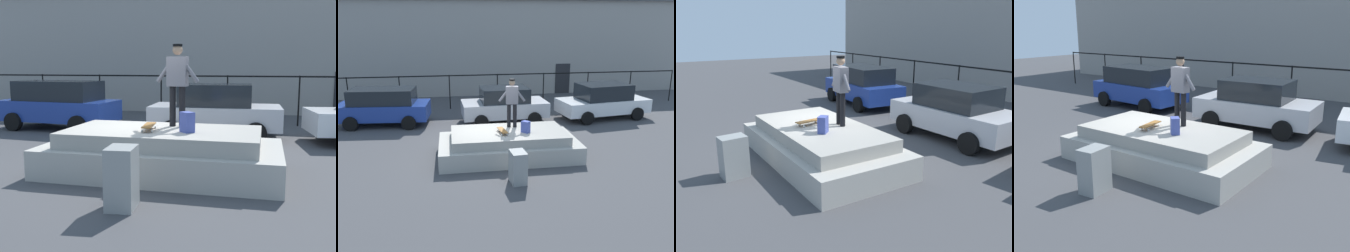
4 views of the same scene
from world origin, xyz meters
The scene contains 11 objects.
ground_plane centered at (0.00, 0.00, 0.00)m, with size 60.00×60.00×0.00m, color #424244.
concrete_ledge centered at (0.71, -0.37, 0.43)m, with size 4.93×2.62×0.93m.
skateboarder centered at (0.92, 0.13, 1.97)m, with size 0.99×0.28×1.79m.
skateboard centered at (0.46, -0.55, 1.03)m, with size 0.30×0.79×0.12m.
backpack centered at (1.28, -0.59, 1.13)m, with size 0.28×0.20×0.41m, color #3F4C99.
car_blue_hatchback_near centered at (-4.41, 4.54, 0.92)m, with size 4.26×2.31×1.73m.
car_silver_sedan_mid centered at (1.25, 4.17, 0.86)m, with size 4.13×2.26×1.69m.
car_white_sedan_far centered at (6.27, 4.17, 0.88)m, with size 4.69×2.62×1.73m.
utility_box centered at (0.62, -2.62, 0.50)m, with size 0.44×0.60×1.00m, color gray.
fence_row centered at (0.00, 7.26, 1.36)m, with size 24.06×0.06×1.90m.
warehouse_building centered at (0.00, 15.12, 3.17)m, with size 31.80×9.33×6.31m.
Camera 2 is at (-1.25, -12.19, 4.67)m, focal length 37.60 mm.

